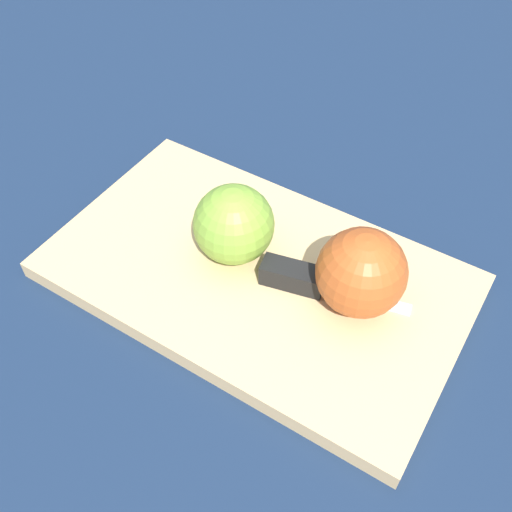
{
  "coord_description": "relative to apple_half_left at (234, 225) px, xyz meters",
  "views": [
    {
      "loc": [
        0.17,
        -0.34,
        0.47
      ],
      "look_at": [
        0.0,
        0.0,
        0.04
      ],
      "focal_mm": 42.0,
      "sensor_mm": 36.0,
      "label": 1
    }
  ],
  "objects": [
    {
      "name": "ground_plane",
      "position": [
        0.03,
        -0.01,
        -0.06
      ],
      "size": [
        4.0,
        4.0,
        0.0
      ],
      "primitive_type": "plane",
      "color": "#14233D"
    },
    {
      "name": "knife",
      "position": [
        0.07,
        -0.01,
        -0.03
      ],
      "size": [
        0.14,
        0.04,
        0.02
      ],
      "rotation": [
        0.0,
        0.0,
        0.14
      ],
      "color": "silver",
      "rests_on": "cutting_board"
    },
    {
      "name": "cutting_board",
      "position": [
        0.03,
        -0.01,
        -0.05
      ],
      "size": [
        0.42,
        0.27,
        0.02
      ],
      "color": "tan",
      "rests_on": "ground_plane"
    },
    {
      "name": "apple_slice",
      "position": [
        0.14,
        0.03,
        -0.04
      ],
      "size": [
        0.05,
        0.05,
        0.0
      ],
      "color": "#EFE5C6",
      "rests_on": "cutting_board"
    },
    {
      "name": "apple_half_right",
      "position": [
        0.13,
        -0.0,
        0.0
      ],
      "size": [
        0.08,
        0.08,
        0.08
      ],
      "rotation": [
        0.0,
        0.0,
        2.77
      ],
      "color": "#AD4C1E",
      "rests_on": "cutting_board"
    },
    {
      "name": "apple_half_left",
      "position": [
        0.0,
        0.0,
        0.0
      ],
      "size": [
        0.08,
        0.08,
        0.08
      ],
      "rotation": [
        0.0,
        0.0,
        6.25
      ],
      "color": "olive",
      "rests_on": "cutting_board"
    }
  ]
}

